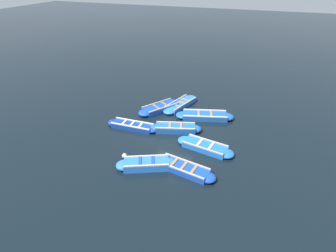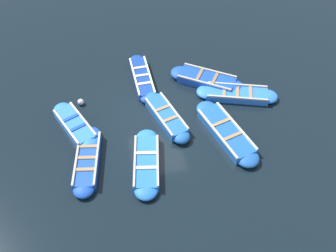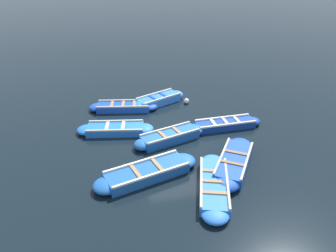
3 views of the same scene
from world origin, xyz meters
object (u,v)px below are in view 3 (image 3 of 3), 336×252
object	(u,v)px
boat_alongside	(147,173)
boat_broadside	(158,100)
boat_outer_right	(115,129)
boat_near_quay	(225,124)
boat_centre	(123,107)
buoy_orange_near	(186,101)
boat_tucked	(234,162)
boat_mid_row	(214,185)
boat_inner_gap	(170,137)

from	to	relation	value
boat_alongside	boat_broadside	distance (m)	6.32
boat_outer_right	boat_broadside	world-z (taller)	boat_broadside
boat_alongside	boat_broadside	bearing A→B (deg)	75.09
boat_outer_right	boat_near_quay	size ratio (longest dim) A/B	1.01
boat_centre	buoy_orange_near	world-z (taller)	boat_centre
boat_tucked	boat_near_quay	world-z (taller)	boat_tucked
boat_mid_row	boat_near_quay	bearing A→B (deg)	63.88
boat_tucked	buoy_orange_near	bearing A→B (deg)	92.08
boat_alongside	boat_mid_row	bearing A→B (deg)	-29.09
buoy_orange_near	boat_alongside	bearing A→B (deg)	-117.96
boat_outer_right	boat_centre	bearing A→B (deg)	75.33
boat_centre	boat_outer_right	distance (m)	2.31
boat_mid_row	buoy_orange_near	distance (m)	7.03
boat_inner_gap	buoy_orange_near	xyz separation A→B (m)	(1.72, 3.54, -0.06)
boat_outer_right	boat_inner_gap	distance (m)	2.53
boat_broadside	buoy_orange_near	distance (m)	1.48
buoy_orange_near	boat_centre	bearing A→B (deg)	-178.86
boat_outer_right	boat_alongside	xyz separation A→B (m)	(0.84, -3.49, 0.02)
boat_alongside	boat_outer_right	bearing A→B (deg)	103.56
boat_centre	boat_alongside	size ratio (longest dim) A/B	0.87
boat_outer_right	boat_alongside	bearing A→B (deg)	-76.44
boat_tucked	boat_broadside	xyz separation A→B (m)	(-1.66, 6.19, 0.01)
boat_alongside	boat_tucked	size ratio (longest dim) A/B	1.16
boat_broadside	boat_inner_gap	bearing A→B (deg)	-93.97
boat_inner_gap	boat_near_quay	bearing A→B (deg)	12.51
boat_near_quay	boat_alongside	bearing A→B (deg)	-145.03
boat_mid_row	boat_tucked	distance (m)	1.60
boat_outer_right	buoy_orange_near	size ratio (longest dim) A/B	12.51
boat_alongside	boat_inner_gap	world-z (taller)	boat_inner_gap
boat_outer_right	boat_inner_gap	size ratio (longest dim) A/B	1.04
boat_outer_right	boat_alongside	world-z (taller)	boat_alongside
boat_tucked	boat_near_quay	distance (m)	3.05
boat_outer_right	boat_tucked	world-z (taller)	boat_tucked
boat_alongside	buoy_orange_near	xyz separation A→B (m)	(3.07, 5.79, -0.05)
boat_centre	boat_near_quay	xyz separation A→B (m)	(4.34, -2.87, -0.01)
boat_broadside	boat_near_quay	bearing A→B (deg)	-52.87
boat_tucked	buoy_orange_near	distance (m)	5.88
boat_mid_row	boat_near_quay	world-z (taller)	boat_mid_row
boat_alongside	boat_mid_row	xyz separation A→B (m)	(2.11, -1.17, -0.02)
boat_tucked	boat_centre	bearing A→B (deg)	121.39
boat_broadside	boat_centre	bearing A→B (deg)	-168.66
boat_centre	boat_mid_row	bearing A→B (deg)	-71.06
boat_centre	boat_broadside	distance (m)	1.92
boat_outer_right	boat_near_quay	xyz separation A→B (m)	(4.93, -0.64, -0.00)
boat_mid_row	boat_centre	bearing A→B (deg)	108.94
boat_outer_right	boat_mid_row	xyz separation A→B (m)	(2.95, -4.67, 0.00)
boat_outer_right	boat_mid_row	distance (m)	5.52
boat_outer_right	boat_inner_gap	xyz separation A→B (m)	(2.20, -1.24, 0.04)
boat_near_quay	boat_outer_right	bearing A→B (deg)	172.61
boat_centre	boat_mid_row	distance (m)	7.29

